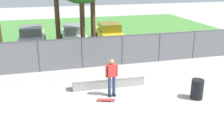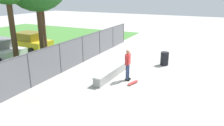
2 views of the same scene
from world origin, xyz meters
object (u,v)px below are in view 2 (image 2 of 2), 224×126
(concrete_ledge, at_px, (112,72))
(trash_bin, at_px, (165,59))
(skateboarder, at_px, (128,64))
(skateboard, at_px, (133,83))
(car_yellow, at_px, (29,42))

(concrete_ledge, distance_m, trash_bin, 4.32)
(concrete_ledge, distance_m, skateboarder, 1.28)
(concrete_ledge, bearing_deg, skateboard, -108.25)
(skateboarder, distance_m, trash_bin, 4.00)
(skateboard, bearing_deg, car_yellow, 74.78)
(skateboarder, distance_m, car_yellow, 10.55)
(concrete_ledge, xyz_separation_m, car_yellow, (2.42, 9.21, 0.57))
(concrete_ledge, xyz_separation_m, skateboarder, (-0.11, -1.04, 0.74))
(skateboarder, height_order, car_yellow, skateboarder)
(skateboard, distance_m, car_yellow, 11.16)
(concrete_ledge, height_order, trash_bin, trash_bin)
(trash_bin, bearing_deg, skateboarder, 160.85)
(skateboarder, height_order, trash_bin, skateboarder)
(skateboarder, relative_size, trash_bin, 1.95)
(car_yellow, bearing_deg, concrete_ledge, -104.70)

